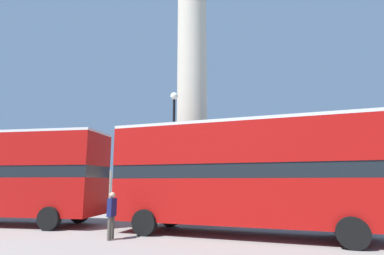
{
  "coord_description": "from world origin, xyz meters",
  "views": [
    {
      "loc": [
        4.66,
        -18.34,
        2.09
      ],
      "look_at": [
        0.0,
        0.0,
        5.49
      ],
      "focal_mm": 28.0,
      "sensor_mm": 36.0,
      "label": 1
    }
  ],
  "objects_px": {
    "bus_b": "(3,174)",
    "monument_column": "(192,101)",
    "pedestrian_near_lamp": "(112,213)",
    "street_lamp": "(174,149)",
    "bus_a": "(242,172)",
    "equestrian_statue": "(89,186)"
  },
  "relations": [
    {
      "from": "bus_b",
      "to": "monument_column",
      "type": "bearing_deg",
      "value": 30.97
    },
    {
      "from": "monument_column",
      "to": "pedestrian_near_lamp",
      "type": "bearing_deg",
      "value": -96.93
    },
    {
      "from": "bus_b",
      "to": "street_lamp",
      "type": "bearing_deg",
      "value": 13.12
    },
    {
      "from": "monument_column",
      "to": "street_lamp",
      "type": "relative_size",
      "value": 3.03
    },
    {
      "from": "bus_a",
      "to": "street_lamp",
      "type": "distance_m",
      "value": 4.83
    },
    {
      "from": "street_lamp",
      "to": "monument_column",
      "type": "bearing_deg",
      "value": 87.37
    },
    {
      "from": "bus_a",
      "to": "monument_column",
      "type": "bearing_deg",
      "value": 125.75
    },
    {
      "from": "equestrian_statue",
      "to": "pedestrian_near_lamp",
      "type": "height_order",
      "value": "equestrian_statue"
    },
    {
      "from": "bus_b",
      "to": "equestrian_statue",
      "type": "bearing_deg",
      "value": 89.97
    },
    {
      "from": "bus_a",
      "to": "pedestrian_near_lamp",
      "type": "bearing_deg",
      "value": -151.18
    },
    {
      "from": "pedestrian_near_lamp",
      "to": "bus_b",
      "type": "bearing_deg",
      "value": -108.87
    },
    {
      "from": "bus_b",
      "to": "pedestrian_near_lamp",
      "type": "xyz_separation_m",
      "value": [
        7.32,
        -2.13,
        -1.52
      ]
    },
    {
      "from": "street_lamp",
      "to": "bus_a",
      "type": "bearing_deg",
      "value": -35.99
    },
    {
      "from": "monument_column",
      "to": "bus_b",
      "type": "height_order",
      "value": "monument_column"
    },
    {
      "from": "bus_a",
      "to": "pedestrian_near_lamp",
      "type": "xyz_separation_m",
      "value": [
        -4.59,
        -2.02,
        -1.5
      ]
    },
    {
      "from": "bus_b",
      "to": "street_lamp",
      "type": "distance_m",
      "value": 8.65
    },
    {
      "from": "monument_column",
      "to": "bus_a",
      "type": "distance_m",
      "value": 8.56
    },
    {
      "from": "monument_column",
      "to": "bus_b",
      "type": "xyz_separation_m",
      "value": [
        -8.3,
        -5.96,
        -4.81
      ]
    },
    {
      "from": "monument_column",
      "to": "equestrian_statue",
      "type": "height_order",
      "value": "monument_column"
    },
    {
      "from": "bus_a",
      "to": "bus_b",
      "type": "height_order",
      "value": "bus_b"
    },
    {
      "from": "bus_a",
      "to": "street_lamp",
      "type": "xyz_separation_m",
      "value": [
        -3.76,
        2.73,
        1.31
      ]
    },
    {
      "from": "equestrian_statue",
      "to": "street_lamp",
      "type": "relative_size",
      "value": 0.89
    }
  ]
}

